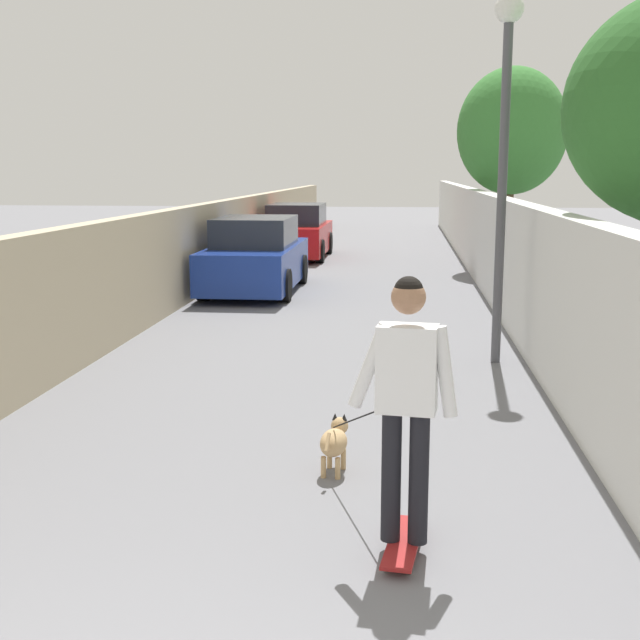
% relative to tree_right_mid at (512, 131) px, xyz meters
% --- Properties ---
extents(ground_plane, '(80.00, 80.00, 0.00)m').
position_rel_tree_right_mid_xyz_m(ground_plane, '(-5.00, 3.85, -3.43)').
color(ground_plane, slate).
extents(wall_left, '(48.00, 0.30, 1.80)m').
position_rel_tree_right_mid_xyz_m(wall_left, '(-7.00, 6.83, -2.53)').
color(wall_left, tan).
rests_on(wall_left, ground).
extents(fence_right, '(48.00, 0.30, 2.01)m').
position_rel_tree_right_mid_xyz_m(fence_right, '(-7.00, 0.87, -2.43)').
color(fence_right, silver).
rests_on(fence_right, ground).
extents(tree_right_mid, '(2.72, 2.72, 5.01)m').
position_rel_tree_right_mid_xyz_m(tree_right_mid, '(0.00, 0.00, 0.00)').
color(tree_right_mid, brown).
rests_on(tree_right_mid, ground).
extents(lamp_post, '(0.36, 0.36, 4.62)m').
position_rel_tree_right_mid_xyz_m(lamp_post, '(-10.45, 1.42, -0.30)').
color(lamp_post, '#4C4C51').
rests_on(lamp_post, ground).
extents(skateboard, '(0.82, 0.30, 0.08)m').
position_rel_tree_right_mid_xyz_m(skateboard, '(-16.04, 2.62, -3.37)').
color(skateboard, maroon).
rests_on(skateboard, ground).
extents(person_skateboarder, '(0.27, 0.72, 1.76)m').
position_rel_tree_right_mid_xyz_m(person_skateboarder, '(-16.04, 2.62, -2.31)').
color(person_skateboarder, black).
rests_on(person_skateboarder, skateboard).
extents(dog, '(1.70, 0.72, 1.06)m').
position_rel_tree_right_mid_xyz_m(dog, '(-14.63, 3.19, -3.16)').
color(dog, tan).
rests_on(dog, ground).
extents(car_near, '(4.17, 1.80, 1.54)m').
position_rel_tree_right_mid_xyz_m(car_near, '(-4.53, 5.68, -2.72)').
color(car_near, navy).
rests_on(car_near, ground).
extents(car_far, '(4.05, 1.80, 1.54)m').
position_rel_tree_right_mid_xyz_m(car_far, '(2.12, 5.68, -2.72)').
color(car_far, '#B71414').
rests_on(car_far, ground).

